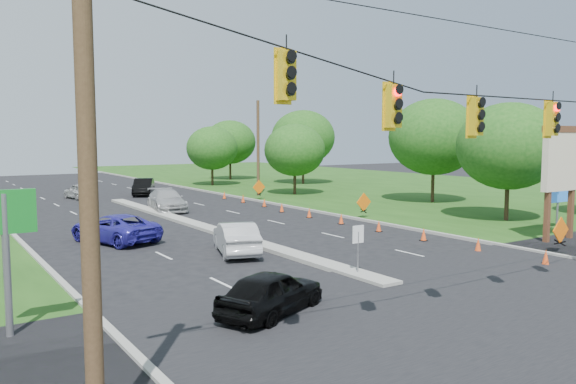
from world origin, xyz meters
TOP-DOWN VIEW (x-y plane):
  - ground at (0.00, 0.00)m, footprint 160.00×160.00m
  - grass_right at (30.00, 20.00)m, footprint 40.00×160.00m
  - cross_street at (0.00, 0.00)m, footprint 160.00×14.00m
  - curb_right at (10.10, 30.00)m, footprint 0.25×110.00m
  - median at (0.00, 21.00)m, footprint 1.00×34.00m
  - median_sign at (0.00, 6.00)m, footprint 0.55×0.06m
  - signal_span at (-0.05, -1.00)m, footprint 25.60×0.32m
  - utility_pole_far_right at (12.50, 35.00)m, footprint 0.28×0.28m
  - pylon_sign at (14.31, 6.20)m, footprint 5.90×2.30m
  - cone_0 at (8.04, 3.00)m, footprint 0.32×0.32m
  - cone_1 at (8.04, 6.50)m, footprint 0.32×0.32m
  - cone_2 at (8.04, 10.00)m, footprint 0.32×0.32m
  - cone_3 at (8.04, 13.50)m, footprint 0.32×0.32m
  - cone_4 at (8.04, 17.00)m, footprint 0.32×0.32m
  - cone_5 at (8.04, 20.50)m, footprint 0.32×0.32m
  - cone_6 at (8.04, 24.00)m, footprint 0.32×0.32m
  - cone_7 at (8.64, 27.50)m, footprint 0.32×0.32m
  - cone_8 at (8.64, 31.00)m, footprint 0.32×0.32m
  - cone_9 at (8.64, 34.50)m, footprint 0.32×0.32m
  - work_sign_0 at (10.80, 4.00)m, footprint 1.27×0.58m
  - work_sign_1 at (10.80, 18.00)m, footprint 1.27×0.58m
  - work_sign_2 at (10.80, 32.00)m, footprint 1.27×0.58m
  - tree_7 at (18.00, 12.00)m, footprint 6.72×6.72m
  - tree_8 at (22.00, 22.00)m, footprint 7.56×7.56m
  - tree_9 at (16.00, 34.00)m, footprint 5.88×5.88m
  - tree_10 at (24.00, 44.00)m, footprint 7.56×7.56m
  - tree_11 at (20.00, 55.00)m, footprint 6.72×6.72m
  - tree_12 at (14.00, 48.00)m, footprint 5.88×5.88m
  - black_sedan at (-5.40, 3.79)m, footprint 4.51×3.26m
  - white_sedan at (-1.93, 12.58)m, footprint 3.03×4.94m
  - blue_pickup at (-5.86, 18.79)m, footprint 4.16×5.91m
  - silver_car_far at (1.23, 29.50)m, footprint 3.14×5.84m
  - silver_car_oncoming at (-2.22, 41.82)m, footprint 2.35×4.40m
  - dark_car_receding at (3.67, 41.74)m, footprint 3.60×5.19m

SIDE VIEW (x-z plane):
  - ground at x=0.00m, z-range 0.00..0.00m
  - grass_right at x=30.00m, z-range -0.03..0.03m
  - cross_street at x=0.00m, z-range -0.01..0.01m
  - curb_right at x=10.10m, z-range -0.08..0.08m
  - median at x=0.00m, z-range -0.09..0.09m
  - cone_0 at x=8.04m, z-range 0.00..0.70m
  - cone_1 at x=8.04m, z-range 0.00..0.70m
  - cone_2 at x=8.04m, z-range 0.00..0.70m
  - cone_3 at x=8.04m, z-range 0.00..0.70m
  - cone_4 at x=8.04m, z-range 0.00..0.70m
  - cone_5 at x=8.04m, z-range 0.00..0.70m
  - cone_6 at x=8.04m, z-range 0.00..0.70m
  - cone_7 at x=8.64m, z-range 0.00..0.70m
  - cone_8 at x=8.64m, z-range 0.00..0.70m
  - cone_9 at x=8.64m, z-range 0.00..0.70m
  - silver_car_oncoming at x=-2.22m, z-range 0.00..1.42m
  - black_sedan at x=-5.40m, z-range 0.00..1.43m
  - blue_pickup at x=-5.86m, z-range 0.00..1.50m
  - white_sedan at x=-1.93m, z-range 0.00..1.54m
  - silver_car_far at x=1.23m, z-range 0.00..1.61m
  - dark_car_receding at x=3.67m, z-range 0.00..1.62m
  - work_sign_0 at x=10.80m, z-range 0.41..1.78m
  - work_sign_1 at x=10.80m, z-range 0.41..1.78m
  - work_sign_2 at x=10.80m, z-range 0.41..1.78m
  - median_sign at x=0.00m, z-range 0.44..2.49m
  - pylon_sign at x=14.31m, z-range 0.94..7.06m
  - tree_9 at x=16.00m, z-range 0.91..7.77m
  - tree_12 at x=14.00m, z-range 0.91..7.77m
  - utility_pole_far_right at x=12.50m, z-range 0.00..9.00m
  - tree_7 at x=18.00m, z-range 1.04..8.88m
  - tree_11 at x=20.00m, z-range 1.04..8.88m
  - signal_span at x=-0.05m, z-range 0.47..9.47m
  - tree_8 at x=22.00m, z-range 1.17..9.99m
  - tree_10 at x=24.00m, z-range 1.17..9.99m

